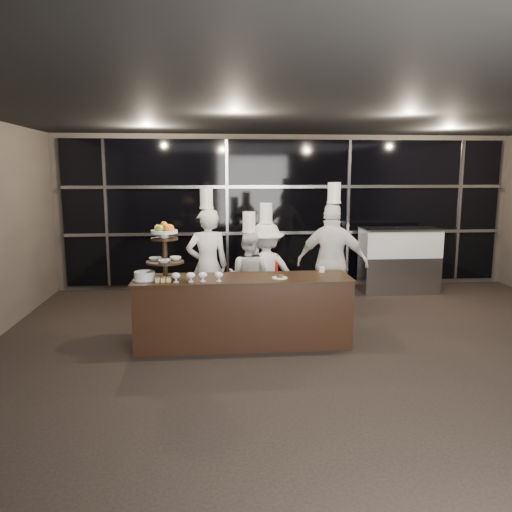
{
  "coord_description": "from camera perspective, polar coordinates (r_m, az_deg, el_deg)",
  "views": [
    {
      "loc": [
        -1.51,
        -4.78,
        2.28
      ],
      "look_at": [
        -0.91,
        1.9,
        1.15
      ],
      "focal_mm": 35.0,
      "sensor_mm": 36.0,
      "label": 1
    }
  ],
  "objects": [
    {
      "name": "room",
      "position": [
        5.07,
        12.22,
        0.5
      ],
      "size": [
        10.0,
        10.0,
        10.0
      ],
      "color": "black",
      "rests_on": "ground"
    },
    {
      "name": "window_wall",
      "position": [
        9.87,
        3.68,
        5.03
      ],
      "size": [
        8.6,
        0.1,
        2.8
      ],
      "color": "black",
      "rests_on": "ground"
    },
    {
      "name": "buffet_counter",
      "position": [
        6.64,
        -1.49,
        -6.29
      ],
      "size": [
        2.84,
        0.74,
        0.92
      ],
      "color": "black",
      "rests_on": "ground"
    },
    {
      "name": "display_stand",
      "position": [
        6.48,
        -10.4,
        1.05
      ],
      "size": [
        0.48,
        0.48,
        0.74
      ],
      "color": "black",
      "rests_on": "buffet_counter"
    },
    {
      "name": "compotes",
      "position": [
        6.29,
        -6.75,
        -2.22
      ],
      "size": [
        0.64,
        0.11,
        0.12
      ],
      "color": "silver",
      "rests_on": "buffet_counter"
    },
    {
      "name": "layer_cake",
      "position": [
        6.52,
        -12.62,
        -2.23
      ],
      "size": [
        0.3,
        0.3,
        0.11
      ],
      "color": "white",
      "rests_on": "buffet_counter"
    },
    {
      "name": "pastry_squares",
      "position": [
        6.39,
        -10.55,
        -2.65
      ],
      "size": [
        0.19,
        0.13,
        0.05
      ],
      "color": "#D7B569",
      "rests_on": "buffet_counter"
    },
    {
      "name": "small_plate",
      "position": [
        6.48,
        2.73,
        -2.42
      ],
      "size": [
        0.2,
        0.2,
        0.05
      ],
      "color": "white",
      "rests_on": "buffet_counter"
    },
    {
      "name": "chef_cup",
      "position": [
        6.93,
        7.55,
        -1.55
      ],
      "size": [
        0.08,
        0.08,
        0.07
      ],
      "primitive_type": "cylinder",
      "color": "white",
      "rests_on": "buffet_counter"
    },
    {
      "name": "display_case",
      "position": [
        9.88,
        16.04,
        -0.09
      ],
      "size": [
        1.46,
        0.64,
        1.24
      ],
      "color": "#A5A5AA",
      "rests_on": "ground"
    },
    {
      "name": "chef_a",
      "position": [
        7.55,
        -5.56,
        -0.99
      ],
      "size": [
        0.71,
        0.54,
        2.05
      ],
      "color": "silver",
      "rests_on": "ground"
    },
    {
      "name": "chef_b",
      "position": [
        7.59,
        -0.79,
        -2.31
      ],
      "size": [
        0.84,
        0.77,
        1.7
      ],
      "color": "silver",
      "rests_on": "ground"
    },
    {
      "name": "chef_c",
      "position": [
        7.72,
        1.14,
        -1.69
      ],
      "size": [
        1.0,
        0.6,
        1.82
      ],
      "color": "silver",
      "rests_on": "ground"
    },
    {
      "name": "chef_d",
      "position": [
        7.66,
        8.71,
        -0.69
      ],
      "size": [
        1.16,
        0.79,
        2.13
      ],
      "color": "white",
      "rests_on": "ground"
    }
  ]
}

